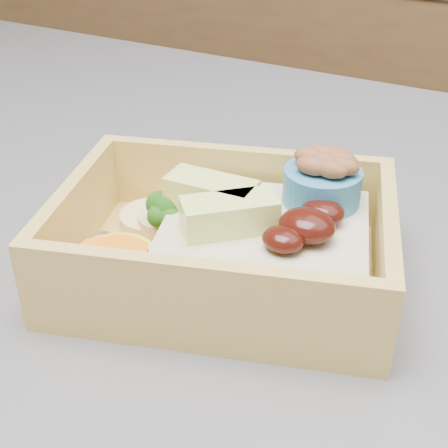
% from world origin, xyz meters
% --- Properties ---
extents(bento_box, '(0.24, 0.20, 0.08)m').
position_xyz_m(bento_box, '(0.16, -0.10, 0.95)').
color(bento_box, tan).
rests_on(bento_box, island).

